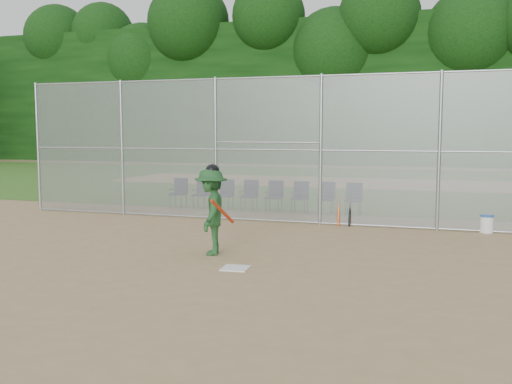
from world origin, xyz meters
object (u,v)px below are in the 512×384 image
(home_plate, at_px, (235,268))
(batter_at_plate, at_px, (211,211))
(chair_0, at_px, (178,193))
(water_cooler, at_px, (487,223))

(home_plate, relative_size, batter_at_plate, 0.26)
(home_plate, relative_size, chair_0, 0.49)
(chair_0, bearing_deg, home_plate, -57.62)
(home_plate, relative_size, water_cooler, 1.05)
(home_plate, distance_m, chair_0, 8.79)
(home_plate, distance_m, water_cooler, 7.16)
(batter_at_plate, relative_size, chair_0, 1.92)
(batter_at_plate, bearing_deg, home_plate, -48.67)
(water_cooler, relative_size, chair_0, 0.47)
(home_plate, bearing_deg, chair_0, 122.38)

